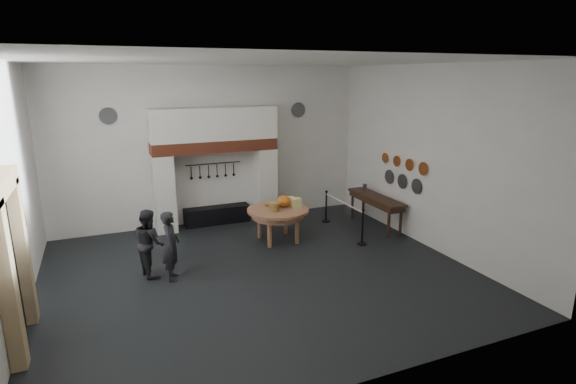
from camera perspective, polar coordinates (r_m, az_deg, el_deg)
name	(u,v)px	position (r m, az deg, el deg)	size (l,w,h in m)	color
floor	(259,273)	(10.08, -3.67, -10.23)	(9.00, 8.00, 0.02)	black
ceiling	(256,61)	(9.14, -4.15, 16.28)	(9.00, 8.00, 0.02)	silver
wall_back	(212,146)	(13.14, -9.63, 5.78)	(9.00, 0.02, 4.50)	white
wall_front	(359,235)	(5.86, 9.07, -5.39)	(9.00, 0.02, 4.50)	white
wall_left	(7,195)	(9.01, -32.06, -0.36)	(0.02, 8.00, 4.50)	white
wall_right	(431,158)	(11.59, 17.69, 4.11)	(0.02, 8.00, 4.50)	white
chimney_pier_left	(164,193)	(12.78, -15.47, -0.18)	(0.55, 0.70, 2.15)	silver
chimney_pier_right	(265,184)	(13.45, -2.95, 1.07)	(0.55, 0.70, 2.15)	silver
hearth_brick_band	(215,146)	(12.79, -9.28, 5.83)	(3.50, 0.72, 0.32)	#9E442B
chimney_hood	(214,124)	(12.72, -9.39, 8.55)	(3.50, 0.70, 0.90)	silver
iron_range	(217,215)	(13.33, -8.98, -2.91)	(1.90, 0.45, 0.50)	black
utensil_rail	(213,164)	(13.15, -9.46, 3.58)	(0.02, 0.02, 1.60)	black
door_recess	(9,272)	(8.35, -31.92, -8.65)	(0.04, 1.10, 2.50)	black
door_jamb_near	(7,287)	(7.68, -32.05, -10.22)	(0.22, 0.30, 2.60)	tan
door_jamb_far	(21,253)	(8.97, -30.76, -6.63)	(0.22, 0.30, 2.60)	tan
door_lintel	(1,185)	(7.94, -32.64, 0.77)	(0.22, 1.70, 0.30)	tan
wall_plaque	(23,218)	(9.92, -30.60, -2.85)	(0.05, 0.34, 0.44)	gold
work_table	(278,210)	(11.64, -1.29, -2.30)	(1.60, 1.60, 0.07)	#A8704F
pumpkin	(284,201)	(11.74, -0.57, -1.17)	(0.36, 0.36, 0.31)	#C8501C
cheese_block_big	(296,203)	(11.73, 1.07, -1.36)	(0.22, 0.22, 0.24)	#CECC7B
cheese_block_small	(291,201)	(12.00, 0.40, -1.10)	(0.18, 0.18, 0.20)	#FFEE98
wicker_basket	(275,207)	(11.41, -1.72, -1.89)	(0.32, 0.32, 0.22)	#A8833D
bread_loaf	(270,203)	(11.89, -2.36, -1.43)	(0.31, 0.18, 0.13)	olive
visitor_near	(171,246)	(9.82, -14.64, -6.61)	(0.55, 0.36, 1.51)	black
visitor_far	(149,243)	(10.16, -17.21, -6.15)	(0.72, 0.56, 1.48)	black
side_table	(376,197)	(12.95, 11.10, -0.66)	(0.55, 2.20, 0.06)	#372014
pewter_jug	(365,188)	(13.40, 9.71, 0.54)	(0.12, 0.12, 0.22)	#444448
copper_pan_a	(423,169)	(11.77, 16.80, 2.84)	(0.34, 0.34, 0.03)	#C6662D
copper_pan_b	(409,165)	(12.19, 15.17, 3.35)	(0.32, 0.32, 0.03)	#C6662D
copper_pan_c	(397,161)	(12.62, 13.65, 3.82)	(0.30, 0.30, 0.03)	#C6662D
copper_pan_d	(385,158)	(13.06, 12.23, 4.26)	(0.28, 0.28, 0.03)	#C6662D
pewter_plate_left	(417,186)	(12.03, 16.03, 0.70)	(0.40, 0.40, 0.03)	#4C4C51
pewter_plate_mid	(402,181)	(12.48, 14.32, 1.32)	(0.40, 0.40, 0.03)	#4C4C51
pewter_plate_right	(389,177)	(12.95, 12.74, 1.90)	(0.40, 0.40, 0.03)	#4C4C51
pewter_plate_back_left	(108,116)	(12.65, -21.89, 8.94)	(0.44, 0.44, 0.03)	#4C4C51
pewter_plate_back_right	(298,110)	(13.86, 1.33, 10.39)	(0.44, 0.44, 0.03)	#4C4C51
barrier_post_near	(362,228)	(11.65, 9.44, -4.49)	(0.05, 0.05, 0.90)	black
barrier_post_far	(326,207)	(13.30, 4.87, -1.91)	(0.05, 0.05, 0.90)	black
barrier_rope	(343,203)	(12.35, 7.06, -1.35)	(0.04, 0.04, 2.00)	silver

